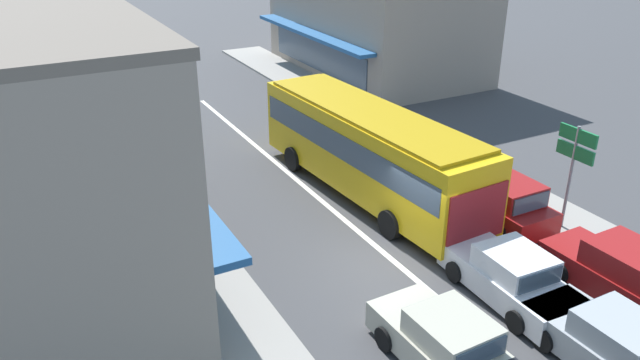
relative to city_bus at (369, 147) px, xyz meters
The scene contains 17 objects.
ground_plane 4.95m from the city_bus, 112.47° to the right, with size 140.00×140.00×0.00m, color #3F3F42.
lane_centre_line 2.58m from the city_bus, behind, with size 0.20×28.00×0.01m, color silver.
sidewalk_left 8.92m from the city_bus, 168.30° to the left, with size 5.20×44.00×0.14m, color gray.
kerb_right 5.12m from the city_bus, 21.70° to the left, with size 2.80×44.00×0.12m, color gray.
building_right_far 17.77m from the city_bus, 56.59° to the left, with size 8.96×13.57×7.41m.
city_bus is the anchor object (origin of this frame).
sedan_behind_bus_near 9.43m from the city_bus, 110.85° to the right, with size 1.97×4.24×1.47m.
sedan_queue_far_back 7.39m from the city_bus, 90.28° to the right, with size 2.02×4.27×1.47m.
sedan_adjacent_lane_trail 10.65m from the city_bus, 89.96° to the right, with size 1.92×4.21×1.47m.
parked_wagon_kerb_front 9.31m from the city_bus, 73.14° to the right, with size 2.00×4.53×1.58m.
parked_wagon_kerb_second 4.66m from the city_bus, 51.80° to the right, with size 1.94×4.50×1.58m.
parked_wagon_kerb_third 4.13m from the city_bus, 40.69° to the left, with size 1.98×4.52×1.58m.
parked_hatchback_kerb_rear 8.45m from the city_bus, 70.89° to the left, with size 1.91×3.75×1.54m.
traffic_light_downstreet 18.51m from the city_bus, 108.48° to the left, with size 0.33×0.24×4.20m.
directional_road_sign 6.80m from the city_bus, 51.23° to the right, with size 0.10×1.40×3.60m.
pedestrian_with_handbag_near 8.09m from the city_bus, 140.47° to the left, with size 0.65×0.35×1.63m.
pedestrian_browsing_midblock 6.91m from the city_bus, 157.22° to the left, with size 0.55×0.31×1.63m.
Camera 1 is at (-9.53, -13.11, 10.11)m, focal length 35.00 mm.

